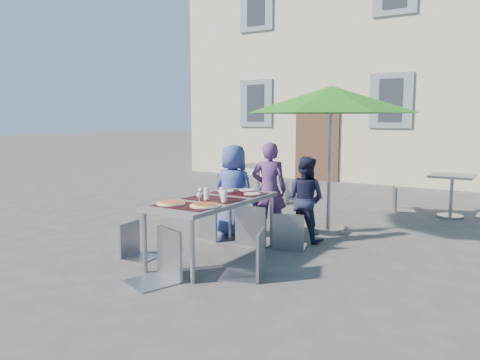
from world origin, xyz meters
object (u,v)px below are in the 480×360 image
Objects in this scene: chair_5 at (160,224)px; child_0 at (234,191)px; child_2 at (305,199)px; bg_chair_l_1 at (400,184)px; chair_2 at (290,209)px; pizza_near_left at (171,203)px; chair_1 at (254,200)px; dining_table at (214,203)px; chair_4 at (251,225)px; bg_chair_l_0 at (227,171)px; chair_0 at (213,205)px; chair_3 at (135,219)px; cafe_table_0 at (259,176)px; patio_umbrella at (331,101)px; cafe_table_1 at (452,188)px; child_1 at (269,190)px; bg_chair_r_0 at (283,178)px; pizza_near_right at (205,205)px.

child_0 is at bearing 101.39° from chair_5.
bg_chair_l_1 is at bearing -98.49° from child_2.
bg_chair_l_1 is (0.58, 3.50, -0.05)m from chair_2.
chair_1 is at bearing 77.57° from pizza_near_left.
chair_4 is (0.76, -0.35, -0.11)m from dining_table.
chair_0 is at bearing -59.28° from bg_chair_l_0.
child_2 is 0.51m from chair_2.
cafe_table_0 is (-0.76, 4.37, 0.05)m from chair_3.
child_2 is 1.57× the size of cafe_table_0.
dining_table is at bearing -124.25° from chair_2.
chair_2 is 1.25m from chair_4.
cafe_table_1 is at bearing 57.73° from patio_umbrella.
chair_0 reaches higher than cafe_table_1.
chair_5 is 1.38× the size of cafe_table_0.
chair_0 is 0.81× the size of chair_1.
child_0 is 3.03m from cafe_table_0.
cafe_table_0 is (-1.19, 2.78, -0.14)m from child_0.
bg_chair_l_1 is (2.81, 0.51, -0.03)m from cafe_table_0.
dining_table is 1.32× the size of child_1.
bg_chair_r_0 is at bearing 0.03° from cafe_table_0.
bg_chair_l_0 is at bearing 126.93° from chair_4.
child_0 is 1.06m from child_2.
chair_5 is (-0.10, -1.80, 0.00)m from chair_1.
chair_4 is at bearing -88.55° from patio_umbrella.
patio_umbrella reaches higher than cafe_table_0.
chair_3 is at bearing 72.34° from child_0.
bg_chair_l_0 reaches higher than bg_chair_l_1.
dining_table is 4.73m from cafe_table_1.
bg_chair_r_0 is at bearing 110.50° from chair_1.
dining_table is at bearing -53.20° from chair_0.
chair_2 is 1.23× the size of cafe_table_1.
pizza_near_left is 0.71m from chair_3.
dining_table is 1.36× the size of child_0.
chair_4 is at bearing -82.93° from chair_2.
bg_chair_r_0 is at bearing 98.73° from chair_0.
child_1 is (0.47, 0.23, 0.02)m from child_0.
chair_0 is 3.15m from bg_chair_r_0.
cafe_table_0 is (-1.62, 3.87, -0.16)m from dining_table.
chair_3 is 1.63m from chair_4.
chair_0 is 0.85× the size of bg_chair_l_0.
child_1 reaches higher than bg_chair_r_0.
bg_chair_l_0 reaches higher than chair_3.
cafe_table_0 is 3.74m from cafe_table_1.
chair_5 is at bearing -103.29° from patio_umbrella.
chair_4 is at bearing -53.07° from bg_chair_l_0.
chair_0 is at bearing -174.45° from chair_1.
pizza_near_right is (0.21, -0.46, 0.07)m from dining_table.
cafe_table_0 is at bearing -179.97° from bg_chair_r_0.
pizza_near_right is 0.45× the size of cafe_table_1.
patio_umbrella is 2.94× the size of bg_chair_l_1.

